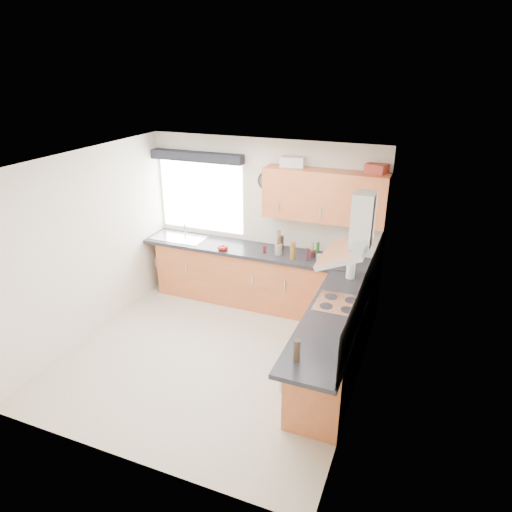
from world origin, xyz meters
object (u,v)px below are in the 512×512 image
at_px(washing_machine, 248,278).
at_px(upper_cabinets, 324,196).
at_px(oven, 336,340).
at_px(extractor_hood, 354,236).

bearing_deg(washing_machine, upper_cabinets, 8.46).
relative_size(oven, upper_cabinets, 0.50).
relative_size(extractor_hood, upper_cabinets, 0.46).
bearing_deg(washing_machine, extractor_hood, -31.87).
bearing_deg(extractor_hood, oven, 180.00).
distance_m(upper_cabinets, washing_machine, 1.78).
bearing_deg(extractor_hood, washing_machine, 145.12).
bearing_deg(upper_cabinets, extractor_hood, -63.87).
xyz_separation_m(oven, upper_cabinets, (-0.55, 1.32, 1.38)).
distance_m(oven, extractor_hood, 1.35).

